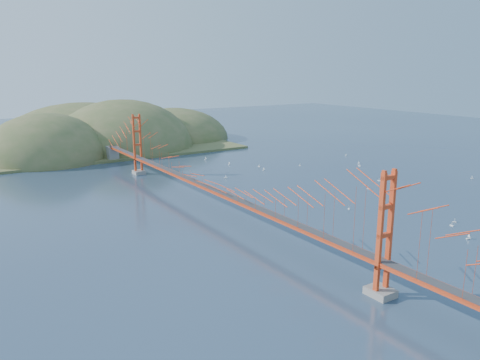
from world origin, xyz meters
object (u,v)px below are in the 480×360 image
bridge (214,164)px  sailboat_0 (452,225)px  sailboat_2 (469,238)px  sailboat_1 (369,188)px

bridge → sailboat_0: (23.09, -22.09, -6.86)m
bridge → sailboat_2: bearing=-52.0°
sailboat_1 → sailboat_0: size_ratio=1.00×
sailboat_0 → sailboat_2: 4.83m
sailboat_0 → sailboat_2: size_ratio=0.91×
sailboat_1 → sailboat_2: 24.80m
sailboat_0 → sailboat_2: sailboat_2 is taller
sailboat_1 → sailboat_2: size_ratio=0.92×
bridge → sailboat_2: bridge is taller
sailboat_1 → sailboat_2: sailboat_2 is taller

